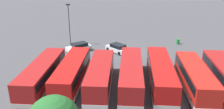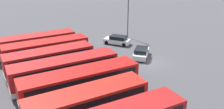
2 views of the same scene
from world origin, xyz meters
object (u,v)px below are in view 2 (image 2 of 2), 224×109
at_px(bus_single_deck_third, 81,83).
at_px(bus_single_deck_fourth, 65,70).
at_px(bus_single_deck_second, 88,104).
at_px(bus_single_deck_seventh, 36,44).
at_px(car_hatchback_silver, 141,53).
at_px(car_small_green, 117,40).
at_px(bus_single_deck_fifth, 50,60).
at_px(bus_single_deck_sixth, 47,50).
at_px(lamp_post_tall, 128,12).

relative_size(bus_single_deck_third, bus_single_deck_fourth, 1.01).
relative_size(bus_single_deck_second, bus_single_deck_seventh, 0.94).
bearing_deg(car_hatchback_silver, bus_single_deck_third, 114.83).
bearing_deg(bus_single_deck_third, bus_single_deck_second, 164.29).
xyz_separation_m(bus_single_deck_third, car_small_green, (11.99, -11.86, -0.92)).
xyz_separation_m(bus_single_deck_fourth, bus_single_deck_fifth, (3.66, 0.54, -0.00)).
xyz_separation_m(bus_single_deck_second, bus_single_deck_fifth, (10.97, -0.26, 0.00)).
distance_m(car_hatchback_silver, car_small_green, 6.63).
relative_size(bus_single_deck_sixth, bus_single_deck_seventh, 1.00).
distance_m(bus_single_deck_second, car_hatchback_silver, 15.63).
bearing_deg(lamp_post_tall, bus_single_deck_third, 132.70).
bearing_deg(car_small_green, bus_single_deck_third, 135.32).
relative_size(bus_single_deck_third, bus_single_deck_sixth, 1.07).
height_order(bus_single_deck_fifth, bus_single_deck_seventh, same).
xyz_separation_m(bus_single_deck_seventh, lamp_post_tall, (0.03, -16.00, 2.83)).
bearing_deg(bus_single_deck_seventh, bus_single_deck_fourth, -178.16).
bearing_deg(bus_single_deck_fourth, car_hatchback_silver, -81.37).
height_order(bus_single_deck_fifth, car_small_green, bus_single_deck_fifth).
bearing_deg(car_hatchback_silver, bus_single_deck_fifth, 81.48).
xyz_separation_m(bus_single_deck_third, lamp_post_tall, (14.22, -15.41, 2.82)).
height_order(bus_single_deck_third, lamp_post_tall, lamp_post_tall).
bearing_deg(car_small_green, bus_single_deck_seventh, 80.00).
bearing_deg(bus_single_deck_second, car_small_green, -39.37).
xyz_separation_m(bus_single_deck_second, car_small_green, (15.74, -12.91, -0.92)).
height_order(bus_single_deck_third, bus_single_deck_sixth, same).
relative_size(bus_single_deck_seventh, car_hatchback_silver, 2.70).
bearing_deg(bus_single_deck_sixth, bus_single_deck_fourth, 178.95).
bearing_deg(car_small_green, bus_single_deck_sixth, 96.14).
bearing_deg(bus_single_deck_sixth, car_hatchback_silver, -114.46).
relative_size(bus_single_deck_fourth, car_small_green, 2.66).
height_order(bus_single_deck_fourth, bus_single_deck_fifth, same).
relative_size(bus_single_deck_second, bus_single_deck_fourth, 0.89).
relative_size(bus_single_deck_sixth, car_small_green, 2.50).
height_order(bus_single_deck_fifth, lamp_post_tall, lamp_post_tall).
bearing_deg(bus_single_deck_second, bus_single_deck_seventh, -1.47).
height_order(bus_single_deck_second, bus_single_deck_fifth, same).
distance_m(car_small_green, lamp_post_tall, 5.62).
bearing_deg(bus_single_deck_third, lamp_post_tall, -47.30).
relative_size(bus_single_deck_fourth, bus_single_deck_sixth, 1.06).
bearing_deg(bus_single_deck_seventh, bus_single_deck_third, -177.61).
relative_size(bus_single_deck_second, bus_single_deck_third, 0.88).
bearing_deg(bus_single_deck_fifth, bus_single_deck_sixth, -10.92).
distance_m(bus_single_deck_third, bus_single_deck_fourth, 3.58).
bearing_deg(bus_single_deck_fourth, bus_single_deck_second, 173.74).
bearing_deg(car_small_green, car_hatchback_silver, 177.82).
bearing_deg(bus_single_deck_fourth, bus_single_deck_seventh, 1.84).
relative_size(bus_single_deck_seventh, car_small_green, 2.51).
distance_m(car_hatchback_silver, lamp_post_tall, 10.34).
bearing_deg(lamp_post_tall, bus_single_deck_second, 137.49).
relative_size(bus_single_deck_seventh, lamp_post_tall, 1.49).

